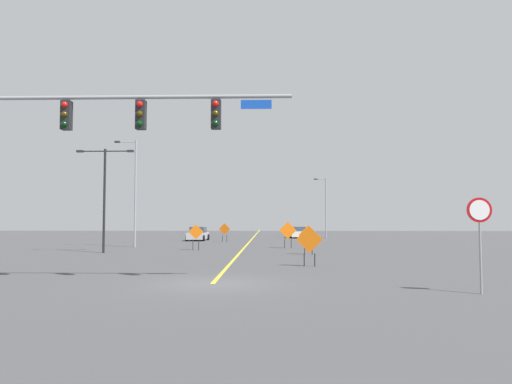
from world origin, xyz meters
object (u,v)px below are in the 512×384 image
at_px(construction_sign_left_shoulder, 225,230).
at_px(car_white_far, 298,233).
at_px(street_lamp_near_left, 105,189).
at_px(car_silver_passing, 198,234).
at_px(street_lamp_mid_left, 325,205).
at_px(traffic_signal_assembly, 97,131).
at_px(stop_sign, 480,226).
at_px(construction_sign_median_far, 309,241).
at_px(construction_sign_right_lane, 308,236).
at_px(construction_sign_left_lane, 196,234).
at_px(street_lamp_mid_right, 134,188).
at_px(construction_sign_median_near, 288,231).

height_order(construction_sign_left_shoulder, car_white_far, construction_sign_left_shoulder).
height_order(street_lamp_near_left, car_silver_passing, street_lamp_near_left).
bearing_deg(street_lamp_mid_left, traffic_signal_assembly, -107.13).
distance_m(stop_sign, construction_sign_median_far, 9.47).
height_order(traffic_signal_assembly, construction_sign_median_far, traffic_signal_assembly).
xyz_separation_m(construction_sign_left_shoulder, construction_sign_right_lane, (6.96, -17.10, -0.01)).
height_order(construction_sign_left_shoulder, construction_sign_left_lane, construction_sign_left_lane).
bearing_deg(stop_sign, construction_sign_median_far, 118.38).
height_order(traffic_signal_assembly, construction_sign_left_shoulder, traffic_signal_assembly).
bearing_deg(street_lamp_mid_right, construction_sign_median_near, -4.73).
distance_m(stop_sign, construction_sign_left_lane, 23.18).
xyz_separation_m(construction_sign_median_far, car_silver_passing, (-9.47, 27.46, -0.56)).
xyz_separation_m(stop_sign, street_lamp_near_left, (-17.51, 17.16, 2.20)).
distance_m(construction_sign_median_near, car_white_far, 20.63).
height_order(traffic_signal_assembly, car_white_far, traffic_signal_assembly).
xyz_separation_m(stop_sign, street_lamp_mid_left, (0.41, 44.14, 1.98)).
relative_size(street_lamp_near_left, car_silver_passing, 1.77).
bearing_deg(construction_sign_left_shoulder, construction_sign_left_lane, -93.75).
distance_m(traffic_signal_assembly, construction_sign_median_far, 11.02).
xyz_separation_m(traffic_signal_assembly, stop_sign, (12.56, -2.07, -3.35)).
bearing_deg(construction_sign_left_shoulder, car_white_far, 51.89).
height_order(stop_sign, construction_sign_median_far, stop_sign).
relative_size(construction_sign_left_shoulder, car_silver_passing, 0.47).
relative_size(stop_sign, street_lamp_mid_left, 0.40).
height_order(street_lamp_mid_left, street_lamp_mid_right, street_lamp_mid_right).
height_order(construction_sign_right_lane, car_silver_passing, construction_sign_right_lane).
bearing_deg(street_lamp_mid_left, stop_sign, -90.53).
distance_m(construction_sign_left_shoulder, construction_sign_left_lane, 13.14).
relative_size(traffic_signal_assembly, construction_sign_left_shoulder, 5.84).
xyz_separation_m(traffic_signal_assembly, construction_sign_left_shoulder, (1.68, 31.01, -4.22)).
xyz_separation_m(stop_sign, street_lamp_mid_right, (-17.36, 23.65, 2.72)).
height_order(construction_sign_left_lane, car_silver_passing, construction_sign_left_lane).
relative_size(construction_sign_median_near, car_white_far, 0.48).
height_order(construction_sign_median_near, construction_sign_right_lane, construction_sign_median_near).
relative_size(traffic_signal_assembly, street_lamp_near_left, 1.56).
xyz_separation_m(street_lamp_near_left, construction_sign_median_far, (13.03, -8.86, -3.05)).
bearing_deg(construction_sign_median_near, construction_sign_median_far, -88.07).
distance_m(stop_sign, street_lamp_mid_right, 29.46).
bearing_deg(construction_sign_left_lane, construction_sign_median_near, 21.37).
height_order(stop_sign, street_lamp_near_left, street_lamp_near_left).
xyz_separation_m(street_lamp_mid_left, construction_sign_left_shoulder, (-11.29, -11.06, -2.86)).
bearing_deg(construction_sign_median_near, car_white_far, 84.47).
xyz_separation_m(street_lamp_near_left, car_silver_passing, (3.56, 18.60, -3.60)).
xyz_separation_m(construction_sign_median_near, construction_sign_left_shoulder, (-5.91, 10.46, -0.12)).
height_order(street_lamp_mid_right, car_white_far, street_lamp_mid_right).
distance_m(street_lamp_mid_right, car_white_far, 24.59).
xyz_separation_m(street_lamp_near_left, construction_sign_left_lane, (5.78, 2.82, -3.05)).
height_order(stop_sign, car_silver_passing, stop_sign).
distance_m(street_lamp_near_left, construction_sign_right_lane, 13.99).
distance_m(traffic_signal_assembly, street_lamp_near_left, 15.92).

